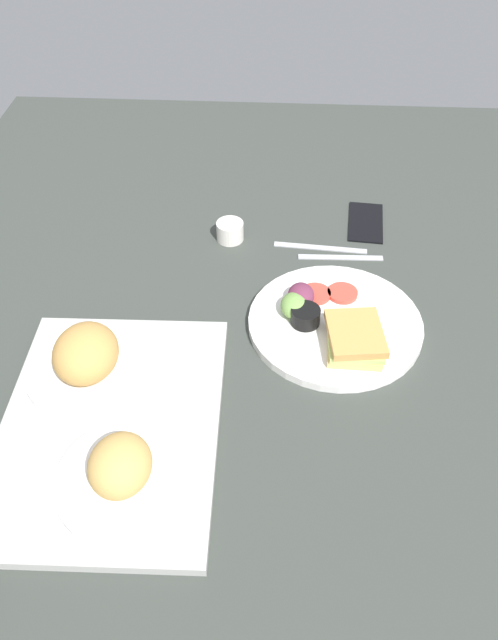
{
  "coord_description": "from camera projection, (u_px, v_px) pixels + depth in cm",
  "views": [
    {
      "loc": [
        -76.6,
        -1.42,
        79.33
      ],
      "look_at": [
        2.0,
        3.0,
        4.0
      ],
      "focal_mm": 35.67,
      "sensor_mm": 36.0,
      "label": 1
    }
  ],
  "objects": [
    {
      "name": "espresso_cup",
      "position": [
        230.0,
        231.0,
        1.31
      ],
      "size": [
        5.6,
        5.6,
        4.0
      ],
      "primitive_type": "cylinder",
      "color": "silver",
      "rests_on": "ground_plane"
    },
    {
      "name": "ground_plane",
      "position": [
        265.0,
        351.0,
        1.11
      ],
      "size": [
        190.0,
        150.0,
        3.0
      ],
      "primitive_type": "cube",
      "color": "#383D38"
    },
    {
      "name": "fork",
      "position": [
        341.0,
        257.0,
        1.28
      ],
      "size": [
        1.82,
        17.03,
        0.5
      ],
      "primitive_type": "cube",
      "rotation": [
        0.0,
        0.0,
        1.6
      ],
      "color": "#B7B7BC",
      "rests_on": "ground_plane"
    },
    {
      "name": "bread_plate_near",
      "position": [
        125.0,
        472.0,
        0.87
      ],
      "size": [
        20.6,
        20.6,
        8.21
      ],
      "color": "white",
      "rests_on": "serving_tray"
    },
    {
      "name": "serving_tray",
      "position": [
        111.0,
        426.0,
        0.97
      ],
      "size": [
        45.71,
        33.98,
        1.6
      ],
      "primitive_type": "cube",
      "rotation": [
        0.0,
        0.0,
        0.02
      ],
      "color": "#B2B2AD",
      "rests_on": "ground_plane"
    },
    {
      "name": "plate_with_salad",
      "position": [
        333.0,
        323.0,
        1.12
      ],
      "size": [
        30.9,
        30.9,
        5.4
      ],
      "color": "white",
      "rests_on": "ground_plane"
    },
    {
      "name": "cell_phone",
      "position": [
        366.0,
        222.0,
        1.36
      ],
      "size": [
        14.97,
        8.42,
        0.8
      ],
      "primitive_type": "cube",
      "rotation": [
        0.0,
        0.0,
        -0.09
      ],
      "color": "black",
      "rests_on": "ground_plane"
    },
    {
      "name": "bread_plate_far",
      "position": [
        88.0,
        359.0,
        1.01
      ],
      "size": [
        21.2,
        21.2,
        9.46
      ],
      "color": "white",
      "rests_on": "serving_tray"
    },
    {
      "name": "knife",
      "position": [
        320.0,
        247.0,
        1.3
      ],
      "size": [
        2.98,
        19.05,
        0.5
      ],
      "primitive_type": "cube",
      "rotation": [
        0.0,
        0.0,
        1.49
      ],
      "color": "#B7B7BC",
      "rests_on": "ground_plane"
    }
  ]
}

